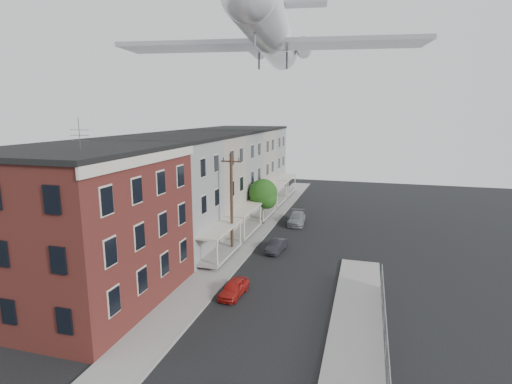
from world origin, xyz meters
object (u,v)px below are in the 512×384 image
utility_pole (232,203)px  street_tree (264,195)px  car_mid (277,246)px  airplane (273,36)px  car_near (234,288)px  car_far (297,218)px

utility_pole → street_tree: bearing=88.1°
car_mid → utility_pole: bearing=-148.9°
utility_pole → airplane: bearing=77.1°
street_tree → car_mid: (3.36, -8.27, -2.90)m
car_mid → airplane: bearing=115.2°
car_near → car_far: 19.03m
street_tree → car_far: size_ratio=1.16×
car_far → airplane: airplane is taller
car_mid → car_far: size_ratio=0.74×
street_tree → car_far: 4.64m
street_tree → car_near: (2.50, -17.71, -2.90)m
street_tree → car_mid: size_ratio=1.55×
utility_pole → car_near: (2.82, -7.79, -4.13)m
car_far → car_near: bearing=-98.2°
street_tree → car_mid: bearing=-67.9°
utility_pole → airplane: airplane is taller
car_mid → airplane: size_ratio=0.10×
utility_pole → car_mid: size_ratio=2.69×
street_tree → airplane: (1.40, -2.36, 16.19)m
car_mid → car_far: 9.56m
car_far → car_mid: bearing=-96.0°
car_near → car_mid: size_ratio=0.96×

